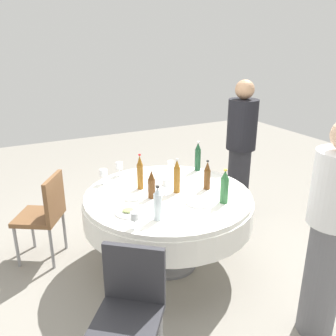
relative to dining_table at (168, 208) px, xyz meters
The scene contains 23 objects.
ground_plane 0.60m from the dining_table, ahead, with size 10.00×10.00×0.00m, color gray.
dining_table is the anchor object (origin of this frame).
bottle_brown_mid 0.32m from the dining_table, ahead, with size 0.06×0.06×0.27m.
bottle_amber_north 0.31m from the dining_table, behind, with size 0.06×0.06×0.32m.
bottle_dark_green_inner 0.75m from the dining_table, 144.34° to the right, with size 0.06×0.06×0.32m.
bottle_clear_east 0.57m from the dining_table, 53.78° to the left, with size 0.07×0.07×0.28m.
bottle_brown_south 0.47m from the dining_table, 169.49° to the left, with size 0.06×0.06×0.28m.
bottle_amber_rear 0.41m from the dining_table, 50.18° to the right, with size 0.06×0.06×0.34m.
bottle_green_outer 0.59m from the dining_table, 131.48° to the left, with size 0.07×0.07×0.30m.
wine_glass_east 0.53m from the dining_table, 120.61° to the right, with size 0.07×0.07×0.15m.
wine_glass_south 0.26m from the dining_table, 33.86° to the left, with size 0.07×0.07×0.16m.
wine_glass_rear 0.71m from the dining_table, 41.37° to the left, with size 0.06×0.06×0.13m.
wine_glass_outer 0.71m from the dining_table, 47.91° to the right, with size 0.08×0.08×0.15m.
wine_glass_near 0.72m from the dining_table, 69.57° to the right, with size 0.07×0.07×0.14m.
plate_near 0.34m from the dining_table, 100.95° to the right, with size 0.25×0.25×0.02m.
plate_right 0.37m from the dining_table, 116.13° to the left, with size 0.23×0.23×0.02m.
plate_west 0.53m from the dining_table, 23.34° to the left, with size 0.22×0.22×0.04m.
knife_north 0.27m from the dining_table, 61.74° to the left, with size 0.18×0.02×0.01m, color silver.
folded_napkin 0.36m from the dining_table, ahead, with size 0.12×0.12×0.02m, color white.
person_mid 1.41m from the dining_table, 115.25° to the left, with size 0.34×0.34×1.61m.
person_north 1.34m from the dining_table, 157.02° to the right, with size 0.34×0.34×1.65m.
chair_rear 1.20m from the dining_table, 51.66° to the left, with size 0.56×0.56×0.87m.
chair_outer 1.18m from the dining_table, 31.46° to the right, with size 0.55×0.55×0.87m.
Camera 1 is at (1.34, 2.62, 2.06)m, focal length 37.89 mm.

